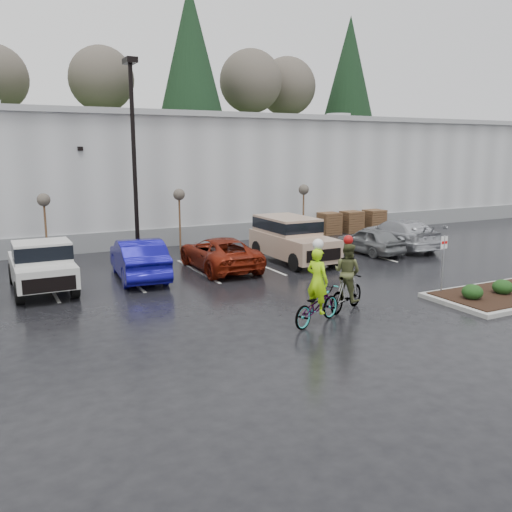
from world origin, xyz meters
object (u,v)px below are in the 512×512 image
sapling_mid (179,198)px  pallet_stack_b (351,222)px  sapling_west (44,204)px  lamppost (133,138)px  pallet_stack_a (329,223)px  car_grey (370,240)px  car_blue (139,258)px  cyclist_olive (347,284)px  pallet_stack_c (374,220)px  sapling_east (304,193)px  cyclist_hivis (317,298)px  pickup_white (41,264)px  suv_tan (293,240)px  fire_lane_sign (443,258)px  car_far_silver (399,234)px  car_red (219,253)px

sapling_mid → pallet_stack_b: (11.70, 1.00, -2.05)m
pallet_stack_b → sapling_west: bearing=-176.9°
lamppost → sapling_west: 5.07m
sapling_west → pallet_stack_a: bearing=3.5°
car_grey → sapling_mid: bearing=-35.2°
car_blue → cyclist_olive: (4.77, -7.59, 0.08)m
pallet_stack_b → pallet_stack_c: bearing=0.0°
pallet_stack_b → car_grey: pallet_stack_b is taller
pallet_stack_a → car_grey: (-1.82, -6.20, -0.01)m
sapling_mid → pallet_stack_a: size_ratio=2.37×
lamppost → sapling_east: 10.48m
pallet_stack_a → pallet_stack_b: same height
sapling_mid → pallet_stack_c: 13.69m
lamppost → sapling_mid: lamppost is taller
sapling_mid → cyclist_hivis: (-0.40, -13.39, -1.93)m
lamppost → pallet_stack_a: 13.61m
pickup_white → car_grey: (15.48, 0.02, -0.31)m
sapling_west → suv_tan: bearing=-27.0°
lamppost → sapling_west: (-4.00, 1.00, -2.96)m
fire_lane_sign → car_grey: (2.88, 7.60, -0.74)m
car_grey → cyclist_hivis: cyclist_hivis is taller
pallet_stack_c → car_grey: 8.17m
pickup_white → cyclist_olive: (8.50, -7.49, -0.08)m
lamppost → car_far_silver: size_ratio=1.71×
cyclist_hivis → suv_tan: bearing=-48.7°
cyclist_hivis → cyclist_olive: (1.60, 0.68, 0.11)m
pickup_white → car_grey: 15.49m
car_red → car_far_silver: car_far_silver is taller
lamppost → pallet_stack_c: 16.89m
car_far_silver → fire_lane_sign: bearing=64.0°
pickup_white → car_blue: bearing=1.5°
lamppost → car_red: bearing=-58.6°
fire_lane_sign → pickup_white: 14.71m
fire_lane_sign → cyclist_hivis: (-5.70, -0.59, -0.61)m
car_blue → cyclist_olive: size_ratio=1.99×
sapling_east → car_far_silver: (3.01, -4.68, -1.95)m
sapling_east → car_red: (-7.50, -5.10, -2.02)m
pallet_stack_b → fire_lane_sign: bearing=-114.9°
car_grey → car_far_silver: (2.33, 0.52, 0.11)m
pallet_stack_a → pickup_white: bearing=-160.2°
pallet_stack_a → fire_lane_sign: 14.60m
lamppost → car_grey: 12.53m
car_grey → car_far_silver: bearing=-170.2°
fire_lane_sign → cyclist_hivis: size_ratio=0.85×
fire_lane_sign → car_grey: size_ratio=0.56×
car_far_silver → lamppost: bearing=-9.1°
car_red → cyclist_olive: (1.20, -7.61, 0.19)m
pallet_stack_a → car_blue: 14.89m
sapling_west → sapling_mid: same height
cyclist_hivis → pallet_stack_a: bearing=-58.0°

